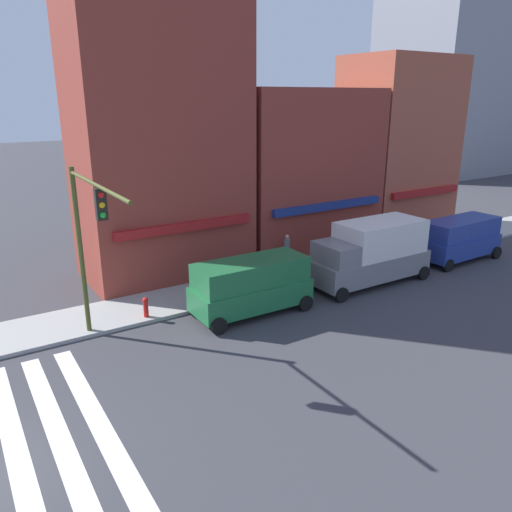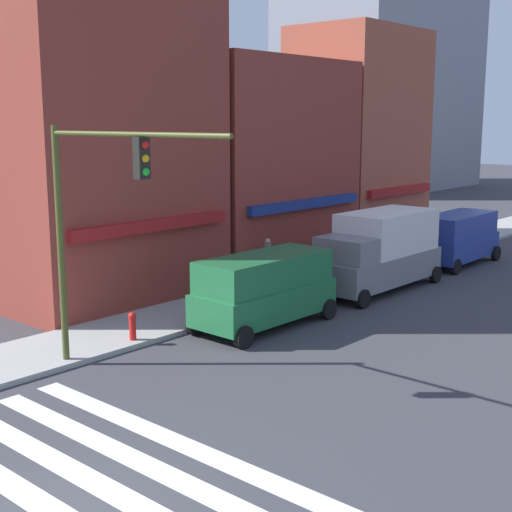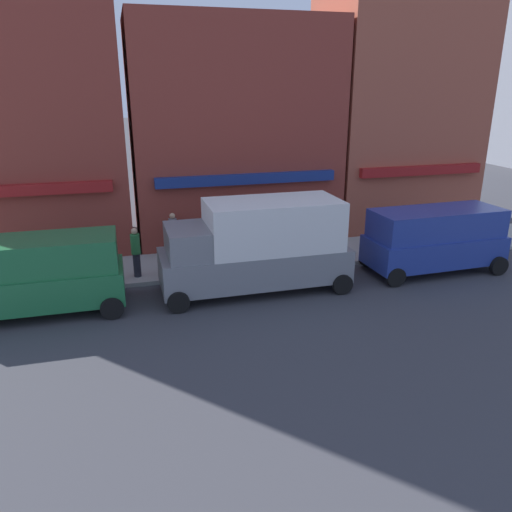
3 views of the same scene
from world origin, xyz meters
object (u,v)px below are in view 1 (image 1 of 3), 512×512
pedestrian_white_shirt (345,250)px  fire_hydrant (146,306)px  box_truck_grey (371,252)px  van_green (251,285)px  van_blue (459,238)px  pedestrian_green_top (283,265)px  traffic_signal (88,230)px  pedestrian_grey_coat (287,251)px

pedestrian_white_shirt → fire_hydrant: size_ratio=2.10×
box_truck_grey → van_green: bearing=179.8°
van_blue → pedestrian_white_shirt: bearing=160.3°
van_green → pedestrian_green_top: bearing=33.3°
fire_hydrant → box_truck_grey: bearing=-8.9°
pedestrian_green_top → fire_hydrant: pedestrian_green_top is taller
box_truck_grey → pedestrian_green_top: 4.33m
van_blue → fire_hydrant: 17.62m
traffic_signal → van_green: (6.28, -0.18, -3.19)m
van_green → pedestrian_grey_coat: (4.46, 3.69, -0.21)m
van_green → pedestrian_white_shirt: size_ratio=2.83×
box_truck_grey → pedestrian_grey_coat: bearing=122.3°
van_blue → pedestrian_green_top: 10.74m
van_green → traffic_signal: bearing=178.8°
box_truck_grey → pedestrian_white_shirt: bearing=82.9°
pedestrian_green_top → pedestrian_grey_coat: bearing=161.9°
van_green → pedestrian_white_shirt: bearing=17.0°
pedestrian_white_shirt → pedestrian_grey_coat: (-2.61, 1.58, 0.00)m
van_green → pedestrian_grey_coat: size_ratio=2.83×
traffic_signal → pedestrian_grey_coat: traffic_signal is taller
van_blue → pedestrian_grey_coat: van_blue is taller
pedestrian_white_shirt → pedestrian_green_top: bearing=31.9°
van_blue → box_truck_grey: bearing=178.4°
van_green → van_blue: same height
van_blue → fire_hydrant: bearing=172.9°
traffic_signal → pedestrian_green_top: size_ratio=3.62×
box_truck_grey → fire_hydrant: size_ratio=7.37×
van_blue → van_green: bearing=178.4°
pedestrian_green_top → pedestrian_white_shirt: (4.10, 0.19, 0.00)m
traffic_signal → box_truck_grey: bearing=-0.8°
traffic_signal → van_blue: size_ratio=1.27×
traffic_signal → pedestrian_green_top: 10.01m
van_blue → pedestrian_white_shirt: van_blue is taller
pedestrian_grey_coat → fire_hydrant: (-8.45, -1.99, -0.46)m
van_green → fire_hydrant: 4.39m
van_blue → pedestrian_grey_coat: 9.80m
van_green → fire_hydrant: size_ratio=5.95×
traffic_signal → box_truck_grey: 13.41m
pedestrian_green_top → fire_hydrant: size_ratio=2.10×
traffic_signal → pedestrian_white_shirt: traffic_signal is taller
traffic_signal → box_truck_grey: size_ratio=1.03×
pedestrian_green_top → pedestrian_white_shirt: 4.10m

